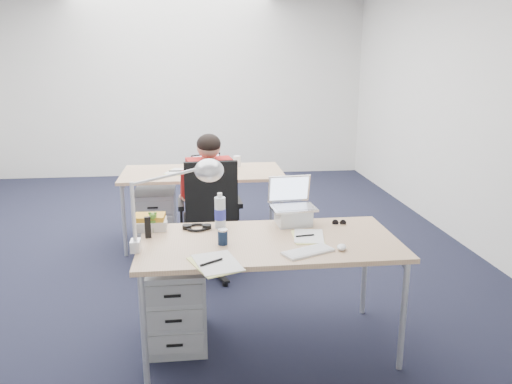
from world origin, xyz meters
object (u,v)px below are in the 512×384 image
office_chair (211,242)px  sunglasses (339,223)px  wireless_keyboard (308,251)px  book_stack (150,222)px  desk_near (269,247)px  silver_laptop (294,202)px  drawer_pedestal_far (156,217)px  computer_mouse (342,247)px  desk_lamp (163,204)px  seated_person (208,201)px  headphones (197,227)px  can_koozie (223,237)px  bear_figurine (153,222)px  far_cup (237,161)px  cordless_phone (148,227)px  water_bottle (220,210)px  dark_laptop (210,165)px  desk_far (203,176)px  drawer_pedestal_near (175,302)px

office_chair → sunglasses: 1.33m
wireless_keyboard → book_stack: 1.09m
desk_near → silver_laptop: silver_laptop is taller
office_chair → drawer_pedestal_far: bearing=119.4°
computer_mouse → sunglasses: computer_mouse is taller
desk_near → drawer_pedestal_far: 2.24m
sunglasses → desk_lamp: bearing=-152.5°
office_chair → computer_mouse: office_chair is taller
seated_person → headphones: size_ratio=6.36×
silver_laptop → computer_mouse: 0.56m
computer_mouse → can_koozie: can_koozie is taller
can_koozie → book_stack: bearing=143.2°
desk_near → drawer_pedestal_far: bearing=113.4°
bear_figurine → far_cup: 2.13m
silver_laptop → sunglasses: 0.34m
cordless_phone → sunglasses: size_ratio=1.41×
can_koozie → sunglasses: 0.86m
seated_person → can_koozie: (0.07, -1.39, 0.16)m
drawer_pedestal_far → water_bottle: water_bottle is taller
silver_laptop → dark_laptop: bearing=104.7°
headphones → book_stack: bearing=177.2°
silver_laptop → wireless_keyboard: 0.55m
can_koozie → far_cup: (0.27, 2.30, 0.01)m
desk_lamp → can_koozie: bearing=32.3°
wireless_keyboard → sunglasses: 0.58m
bear_figurine → silver_laptop: bearing=-14.0°
drawer_pedestal_far → wireless_keyboard: size_ratio=1.81×
desk_near → seated_person: size_ratio=1.32×
bear_figurine → headphones: bearing=-13.2°
sunglasses → desk_far: bearing=127.5°
wireless_keyboard → water_bottle: (-0.48, 0.51, 0.11)m
cordless_phone → desk_lamp: size_ratio=0.24×
drawer_pedestal_far → water_bottle: bearing=-71.5°
desk_near → desk_lamp: (-0.63, -0.09, 0.33)m
headphones → desk_lamp: 0.48m
computer_mouse → headphones: bearing=172.2°
seated_person → headphones: (-0.09, -1.08, 0.13)m
water_bottle → dark_laptop: water_bottle is taller
water_bottle → dark_laptop: size_ratio=0.79×
silver_laptop → wireless_keyboard: (-0.01, -0.53, -0.15)m
office_chair → dark_laptop: size_ratio=3.42×
desk_lamp → far_cup: desk_lamp is taller
water_bottle → sunglasses: size_ratio=2.46×
office_chair → silver_laptop: size_ratio=3.32×
headphones → book_stack: book_stack is taller
drawer_pedestal_near → drawer_pedestal_far: size_ratio=1.00×
book_stack → water_bottle: bearing=-3.4°
desk_lamp → seated_person: bearing=103.0°
wireless_keyboard → dark_laptop: 2.10m
cordless_phone → sunglasses: cordless_phone is taller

